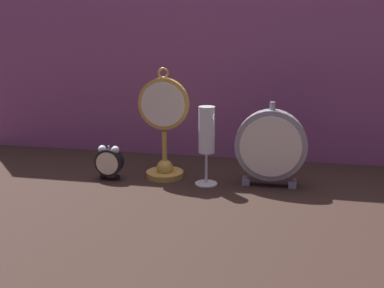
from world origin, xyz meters
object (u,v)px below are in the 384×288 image
(champagne_flute, at_px, (207,136))
(alarm_clock_twin_bell, at_px, (109,161))
(mantel_clock_silver, at_px, (271,146))
(pocket_watch_on_stand, at_px, (164,132))

(champagne_flute, bearing_deg, alarm_clock_twin_bell, -177.19)
(alarm_clock_twin_bell, distance_m, mantel_clock_silver, 0.43)
(mantel_clock_silver, height_order, champagne_flute, mantel_clock_silver)
(alarm_clock_twin_bell, xyz_separation_m, champagne_flute, (0.26, 0.01, 0.08))
(pocket_watch_on_stand, relative_size, champagne_flute, 1.45)
(mantel_clock_silver, bearing_deg, pocket_watch_on_stand, 177.17)
(mantel_clock_silver, distance_m, champagne_flute, 0.17)
(alarm_clock_twin_bell, xyz_separation_m, mantel_clock_silver, (0.43, 0.03, 0.06))
(mantel_clock_silver, relative_size, champagne_flute, 1.06)
(champagne_flute, bearing_deg, mantel_clock_silver, 7.37)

